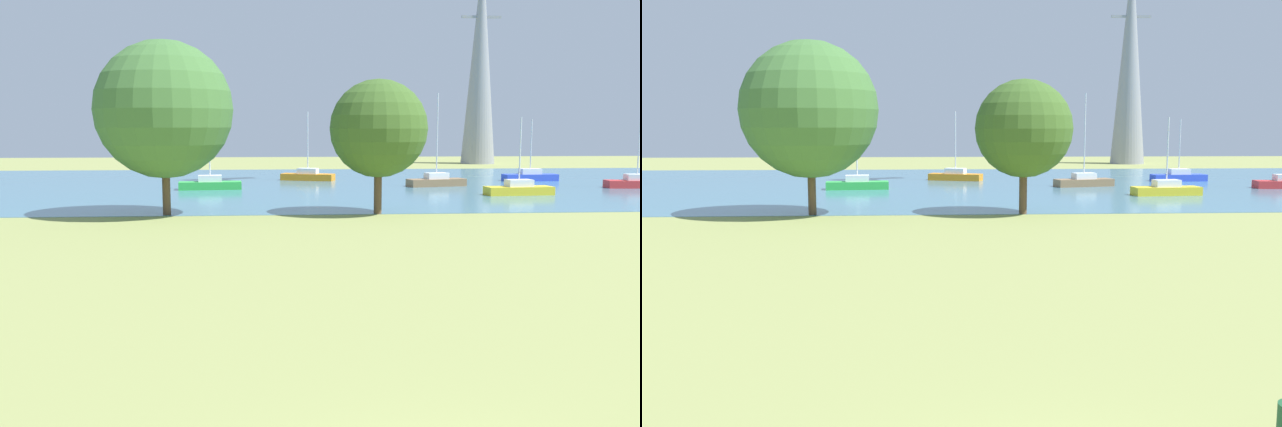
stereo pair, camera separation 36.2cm
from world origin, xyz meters
TOP-DOWN VIEW (x-y plane):
  - ground_plane at (0.00, 22.00)m, footprint 160.00×160.00m
  - water_surface at (0.00, 50.00)m, footprint 140.00×40.00m
  - sailboat_brown at (11.16, 47.37)m, footprint 5.01×2.52m
  - sailboat_yellow at (15.33, 39.92)m, footprint 4.90×1.85m
  - sailboat_red at (26.75, 44.72)m, footprint 4.93×1.99m
  - sailboat_blue at (20.92, 52.23)m, footprint 4.86×1.69m
  - sailboat_orange at (0.98, 54.18)m, footprint 5.03×2.99m
  - sailboat_green at (-7.08, 45.83)m, footprint 4.91×1.90m
  - tree_west_far at (-8.12, 30.47)m, footprint 7.50×7.50m
  - tree_east_near at (3.61, 30.21)m, footprint 5.44×5.44m
  - electricity_pylon at (24.94, 81.11)m, footprint 6.40×4.40m

SIDE VIEW (x-z plane):
  - ground_plane at x=0.00m, z-range 0.00..0.00m
  - water_surface at x=0.00m, z-range 0.00..0.02m
  - sailboat_blue at x=20.92m, z-range -2.31..3.20m
  - sailboat_yellow at x=15.33m, z-range -2.31..3.21m
  - sailboat_orange at x=0.98m, z-range -2.64..3.55m
  - sailboat_green at x=-7.08m, z-range -3.13..4.06m
  - sailboat_brown at x=11.16m, z-range -3.30..4.23m
  - sailboat_red at x=26.75m, z-range -3.57..4.52m
  - tree_east_near at x=3.61m, z-range 1.01..8.51m
  - tree_west_far at x=-8.12m, z-range 1.02..10.56m
  - electricity_pylon at x=24.94m, z-range 0.01..27.40m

